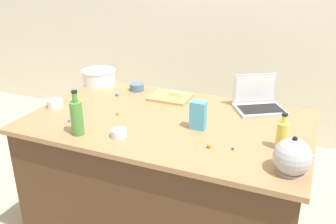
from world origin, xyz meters
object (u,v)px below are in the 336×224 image
object	(u,v)px
ramekin_medium	(137,87)
ramekin_wide	(119,133)
bottle_oil	(282,135)
ramekin_small	(55,103)
butter_stick_left	(176,94)
candy_bag	(198,115)
bottle_olive	(77,117)
laptop	(258,102)
kettle	(292,157)
mixing_bowl_large	(99,76)
cutting_board	(170,97)

from	to	relation	value
ramekin_medium	ramekin_wide	bearing A→B (deg)	-69.89
bottle_oil	ramekin_small	world-z (taller)	bottle_oil
butter_stick_left	ramekin_medium	xyz separation A→B (m)	(-0.35, 0.06, -0.01)
candy_bag	bottle_olive	bearing A→B (deg)	-150.87
laptop	kettle	xyz separation A→B (m)	(0.29, -0.73, 0.03)
laptop	ramekin_medium	distance (m)	0.91
ramekin_small	butter_stick_left	bearing A→B (deg)	33.38
ramekin_small	mixing_bowl_large	bearing A→B (deg)	89.82
butter_stick_left	ramekin_wide	bearing A→B (deg)	-96.24
bottle_olive	butter_stick_left	bearing A→B (deg)	67.80
ramekin_medium	ramekin_small	bearing A→B (deg)	-124.38
kettle	butter_stick_left	bearing A→B (deg)	141.01
mixing_bowl_large	bottle_oil	distance (m)	1.58
cutting_board	butter_stick_left	bearing A→B (deg)	0.00
bottle_oil	ramekin_medium	world-z (taller)	bottle_oil
ramekin_small	ramekin_wide	bearing A→B (deg)	-19.83
mixing_bowl_large	kettle	bearing A→B (deg)	-26.47
laptop	bottle_olive	distance (m)	1.17
bottle_oil	kettle	bearing A→B (deg)	-71.42
kettle	ramekin_wide	bearing A→B (deg)	179.53
ramekin_small	ramekin_wide	size ratio (longest dim) A/B	1.15
ramekin_small	candy_bag	world-z (taller)	candy_bag
bottle_oil	candy_bag	size ratio (longest dim) A/B	1.19
cutting_board	ramekin_medium	world-z (taller)	ramekin_medium
mixing_bowl_large	ramekin_wide	xyz separation A→B (m)	(0.62, -0.76, -0.04)
mixing_bowl_large	ramekin_wide	bearing A→B (deg)	-50.91
laptop	ramekin_wide	xyz separation A→B (m)	(-0.64, -0.73, -0.02)
butter_stick_left	candy_bag	xyz separation A→B (m)	(0.30, -0.41, 0.05)
mixing_bowl_large	bottle_olive	bearing A→B (deg)	-64.62
ramekin_small	ramekin_wide	distance (m)	0.66
bottle_olive	kettle	world-z (taller)	bottle_olive
bottle_olive	ramekin_wide	size ratio (longest dim) A/B	2.95
kettle	ramekin_small	distance (m)	1.57
candy_bag	mixing_bowl_large	bearing A→B (deg)	153.78
mixing_bowl_large	butter_stick_left	world-z (taller)	mixing_bowl_large
mixing_bowl_large	ramekin_wide	world-z (taller)	mixing_bowl_large
candy_bag	cutting_board	bearing A→B (deg)	130.11
bottle_olive	kettle	distance (m)	1.16
bottle_oil	candy_bag	world-z (taller)	bottle_oil
bottle_olive	ramekin_wide	xyz separation A→B (m)	(0.23, 0.06, -0.08)
mixing_bowl_large	candy_bag	size ratio (longest dim) A/B	1.55
kettle	ramekin_wide	distance (m)	0.93
kettle	ramekin_small	xyz separation A→B (m)	(-1.55, 0.23, -0.05)
laptop	ramekin_wide	distance (m)	0.97
bottle_oil	butter_stick_left	world-z (taller)	bottle_oil
kettle	candy_bag	world-z (taller)	kettle
laptop	ramekin_wide	size ratio (longest dim) A/B	4.27
laptop	candy_bag	bearing A→B (deg)	-120.72
laptop	mixing_bowl_large	xyz separation A→B (m)	(-1.26, 0.04, 0.01)
mixing_bowl_large	cutting_board	bearing A→B (deg)	-7.05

